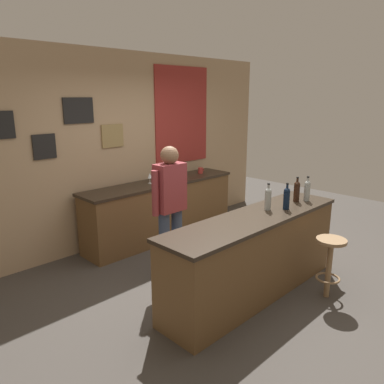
{
  "coord_description": "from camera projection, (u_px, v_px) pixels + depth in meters",
  "views": [
    {
      "loc": [
        -3.16,
        -2.63,
        2.17
      ],
      "look_at": [
        -0.12,
        0.45,
        1.05
      ],
      "focal_mm": 34.94,
      "sensor_mm": 36.0,
      "label": 1
    }
  ],
  "objects": [
    {
      "name": "bartender",
      "position": [
        170.0,
        204.0,
        4.37
      ],
      "size": [
        0.52,
        0.21,
        1.62
      ],
      "color": "#384766",
      "rests_on": "ground_plane"
    },
    {
      "name": "wine_bottle_b",
      "position": [
        287.0,
        198.0,
        4.2
      ],
      "size": [
        0.07,
        0.07,
        0.31
      ],
      "color": "black",
      "rests_on": "bar_counter"
    },
    {
      "name": "wine_glass_a",
      "position": [
        150.0,
        176.0,
        5.54
      ],
      "size": [
        0.07,
        0.07,
        0.16
      ],
      "color": "silver",
      "rests_on": "side_counter"
    },
    {
      "name": "wine_bottle_d",
      "position": [
        307.0,
        190.0,
        4.55
      ],
      "size": [
        0.07,
        0.07,
        0.31
      ],
      "color": "#999E99",
      "rests_on": "bar_counter"
    },
    {
      "name": "bar_counter",
      "position": [
        254.0,
        255.0,
        4.11
      ],
      "size": [
        2.47,
        0.6,
        0.92
      ],
      "color": "brown",
      "rests_on": "ground_plane"
    },
    {
      "name": "bar_stool",
      "position": [
        330.0,
        258.0,
        4.05
      ],
      "size": [
        0.32,
        0.32,
        0.68
      ],
      "color": "olive",
      "rests_on": "ground_plane"
    },
    {
      "name": "side_counter",
      "position": [
        161.0,
        210.0,
        5.8
      ],
      "size": [
        2.62,
        0.56,
        0.9
      ],
      "color": "brown",
      "rests_on": "ground_plane"
    },
    {
      "name": "wine_bottle_a",
      "position": [
        268.0,
        198.0,
        4.19
      ],
      "size": [
        0.07,
        0.07,
        0.31
      ],
      "color": "#999E99",
      "rests_on": "bar_counter"
    },
    {
      "name": "ground_plane",
      "position": [
        225.0,
        281.0,
        4.5
      ],
      "size": [
        10.0,
        10.0,
        0.0
      ],
      "primitive_type": "plane",
      "color": "#423D38"
    },
    {
      "name": "wine_glass_b",
      "position": [
        160.0,
        176.0,
        5.56
      ],
      "size": [
        0.07,
        0.07,
        0.16
      ],
      "color": "silver",
      "rests_on": "side_counter"
    },
    {
      "name": "wine_bottle_c",
      "position": [
        297.0,
        191.0,
        4.51
      ],
      "size": [
        0.07,
        0.07,
        0.31
      ],
      "color": "black",
      "rests_on": "bar_counter"
    },
    {
      "name": "coffee_mug",
      "position": [
        201.0,
        170.0,
        6.29
      ],
      "size": [
        0.12,
        0.08,
        0.09
      ],
      "color": "#B2332D",
      "rests_on": "side_counter"
    },
    {
      "name": "back_wall",
      "position": [
        125.0,
        148.0,
        5.57
      ],
      "size": [
        6.0,
        0.09,
        2.8
      ],
      "color": "tan",
      "rests_on": "ground_plane"
    }
  ]
}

